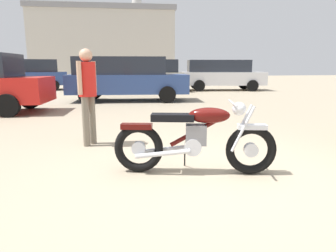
{
  "coord_description": "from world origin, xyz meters",
  "views": [
    {
      "loc": [
        -1.41,
        -3.43,
        1.36
      ],
      "look_at": [
        -0.58,
        0.57,
        0.55
      ],
      "focal_mm": 31.9,
      "sensor_mm": 36.0,
      "label": 1
    }
  ],
  "objects_px": {
    "bystander": "(87,87)",
    "vintage_motorcycle": "(196,139)",
    "white_estate_far": "(139,75)",
    "silver_sedan_mid": "(126,77)",
    "pale_sedan_back": "(221,74)",
    "blue_hatchback_right": "(33,74)"
  },
  "relations": [
    {
      "from": "white_estate_far",
      "to": "pale_sedan_back",
      "type": "relative_size",
      "value": 0.97
    },
    {
      "from": "blue_hatchback_right",
      "to": "silver_sedan_mid",
      "type": "bearing_deg",
      "value": 117.18
    },
    {
      "from": "vintage_motorcycle",
      "to": "bystander",
      "type": "distance_m",
      "value": 2.32
    },
    {
      "from": "silver_sedan_mid",
      "to": "pale_sedan_back",
      "type": "bearing_deg",
      "value": 44.66
    },
    {
      "from": "silver_sedan_mid",
      "to": "bystander",
      "type": "bearing_deg",
      "value": -91.95
    },
    {
      "from": "silver_sedan_mid",
      "to": "blue_hatchback_right",
      "type": "distance_m",
      "value": 8.41
    },
    {
      "from": "white_estate_far",
      "to": "blue_hatchback_right",
      "type": "xyz_separation_m",
      "value": [
        -5.95,
        2.77,
        -0.02
      ]
    },
    {
      "from": "bystander",
      "to": "pale_sedan_back",
      "type": "distance_m",
      "value": 13.32
    },
    {
      "from": "vintage_motorcycle",
      "to": "pale_sedan_back",
      "type": "distance_m",
      "value": 14.25
    },
    {
      "from": "white_estate_far",
      "to": "silver_sedan_mid",
      "type": "height_order",
      "value": "same"
    },
    {
      "from": "vintage_motorcycle",
      "to": "silver_sedan_mid",
      "type": "bearing_deg",
      "value": 106.97
    },
    {
      "from": "vintage_motorcycle",
      "to": "white_estate_far",
      "type": "relative_size",
      "value": 0.42
    },
    {
      "from": "bystander",
      "to": "silver_sedan_mid",
      "type": "distance_m",
      "value": 6.97
    },
    {
      "from": "white_estate_far",
      "to": "pale_sedan_back",
      "type": "bearing_deg",
      "value": -178.77
    },
    {
      "from": "bystander",
      "to": "vintage_motorcycle",
      "type": "bearing_deg",
      "value": 164.61
    },
    {
      "from": "silver_sedan_mid",
      "to": "pale_sedan_back",
      "type": "relative_size",
      "value": 0.99
    },
    {
      "from": "pale_sedan_back",
      "to": "vintage_motorcycle",
      "type": "bearing_deg",
      "value": -102.41
    },
    {
      "from": "white_estate_far",
      "to": "silver_sedan_mid",
      "type": "distance_m",
      "value": 4.16
    },
    {
      "from": "white_estate_far",
      "to": "pale_sedan_back",
      "type": "distance_m",
      "value": 4.86
    },
    {
      "from": "bystander",
      "to": "white_estate_far",
      "type": "xyz_separation_m",
      "value": [
        2.12,
        10.91,
        -0.08
      ]
    },
    {
      "from": "silver_sedan_mid",
      "to": "pale_sedan_back",
      "type": "distance_m",
      "value": 7.37
    },
    {
      "from": "bystander",
      "to": "pale_sedan_back",
      "type": "xyz_separation_m",
      "value": [
        6.96,
        11.36,
        -0.08
      ]
    }
  ]
}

